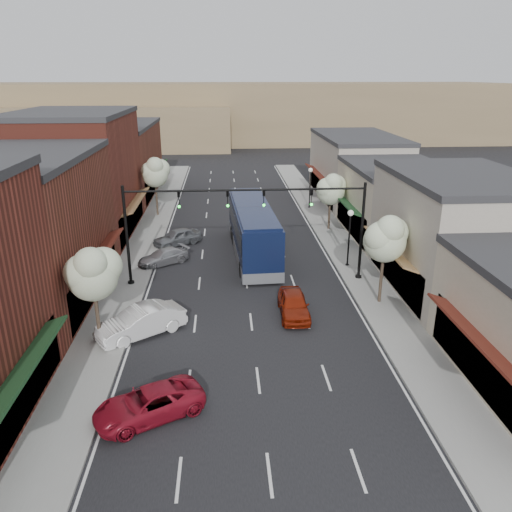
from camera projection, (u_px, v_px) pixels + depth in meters
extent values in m
plane|color=black|center=(253.00, 339.00, 27.61)|extent=(160.00, 160.00, 0.00)
cube|color=gray|center=(147.00, 238.00, 44.41)|extent=(2.80, 73.00, 0.15)
cube|color=gray|center=(333.00, 234.00, 45.44)|extent=(2.80, 73.00, 0.15)
cube|color=gray|center=(163.00, 237.00, 44.49)|extent=(0.25, 73.00, 0.17)
cube|color=gray|center=(318.00, 234.00, 45.35)|extent=(0.25, 73.00, 0.17)
cube|color=black|center=(1.00, 415.00, 18.94)|extent=(0.60, 11.90, 2.60)
cube|color=#173B1D|center=(16.00, 380.00, 18.48)|extent=(1.07, 9.80, 0.49)
cube|color=brown|center=(17.00, 234.00, 30.81)|extent=(9.00, 14.00, 9.00)
cube|color=#2D2D30|center=(3.00, 157.00, 29.20)|extent=(9.20, 14.10, 0.40)
cube|color=black|center=(91.00, 275.00, 32.06)|extent=(0.60, 11.90, 2.60)
cube|color=#531C13|center=(101.00, 253.00, 31.60)|extent=(1.07, 9.80, 0.49)
cube|color=maroon|center=(77.00, 178.00, 43.68)|extent=(9.00, 14.00, 10.50)
cube|color=#2D2D30|center=(69.00, 113.00, 41.81)|extent=(9.20, 14.10, 0.40)
cube|color=black|center=(129.00, 217.00, 45.19)|extent=(0.60, 11.90, 2.60)
cube|color=olive|center=(136.00, 201.00, 44.72)|extent=(1.07, 9.80, 0.49)
cube|color=brown|center=(115.00, 162.00, 59.10)|extent=(9.00, 18.00, 8.00)
cube|color=#2D2D30|center=(111.00, 125.00, 57.66)|extent=(9.20, 18.10, 0.40)
cube|color=black|center=(152.00, 181.00, 60.18)|extent=(0.60, 15.30, 2.60)
cube|color=#173B1D|center=(158.00, 169.00, 59.72)|extent=(1.07, 12.60, 0.49)
cube|color=black|center=(489.00, 367.00, 22.05)|extent=(0.60, 10.20, 2.60)
cube|color=#531C13|center=(476.00, 337.00, 21.49)|extent=(1.07, 8.40, 0.49)
cube|color=#ABA193|center=(457.00, 236.00, 32.79)|extent=(8.00, 12.00, 7.50)
cube|color=#2D2D30|center=(465.00, 177.00, 31.44)|extent=(8.20, 12.10, 0.40)
cube|color=black|center=(398.00, 268.00, 33.30)|extent=(0.60, 10.20, 2.60)
cube|color=olive|center=(389.00, 247.00, 32.74)|extent=(1.07, 8.40, 0.49)
cube|color=beige|center=(396.00, 203.00, 44.30)|extent=(8.00, 12.00, 6.00)
cube|color=#2D2D30|center=(399.00, 167.00, 43.20)|extent=(8.20, 12.10, 0.40)
cube|color=black|center=(354.00, 219.00, 44.55)|extent=(0.60, 10.20, 2.60)
cube|color=#173B1D|center=(346.00, 203.00, 43.99)|extent=(1.07, 8.40, 0.49)
cube|color=#ABA193|center=(356.00, 169.00, 57.25)|extent=(8.00, 16.00, 7.00)
cube|color=#2D2D30|center=(358.00, 136.00, 55.98)|extent=(8.20, 16.10, 0.40)
cube|color=black|center=(324.00, 186.00, 57.67)|extent=(0.60, 13.60, 2.60)
cube|color=#531C13|center=(317.00, 173.00, 57.11)|extent=(1.07, 11.20, 0.49)
cube|color=#7A6647|center=(229.00, 112.00, 109.91)|extent=(120.00, 30.00, 12.00)
cube|color=#7A6647|center=(102.00, 127.00, 97.81)|extent=(50.00, 20.00, 8.00)
cylinder|color=black|center=(358.00, 277.00, 35.54)|extent=(0.44, 0.44, 0.30)
cylinder|color=black|center=(362.00, 233.00, 34.40)|extent=(0.20, 0.20, 7.00)
cylinder|color=black|center=(306.00, 189.00, 33.09)|extent=(8.00, 0.14, 0.14)
imported|color=black|center=(311.00, 198.00, 33.32)|extent=(0.18, 0.46, 1.10)
sphere|color=#19E533|center=(311.00, 204.00, 33.35)|extent=(0.18, 0.18, 0.18)
imported|color=black|center=(264.00, 199.00, 33.12)|extent=(0.18, 0.46, 1.10)
sphere|color=#19E533|center=(264.00, 205.00, 33.15)|extent=(0.18, 0.18, 0.18)
cylinder|color=black|center=(131.00, 283.00, 34.56)|extent=(0.44, 0.44, 0.30)
cylinder|color=black|center=(127.00, 237.00, 33.41)|extent=(0.20, 0.20, 7.00)
cylinder|color=black|center=(185.00, 191.00, 32.60)|extent=(8.00, 0.14, 0.14)
imported|color=black|center=(179.00, 200.00, 32.78)|extent=(0.18, 0.46, 1.10)
sphere|color=#19E533|center=(179.00, 207.00, 32.81)|extent=(0.18, 0.18, 0.18)
imported|color=black|center=(228.00, 199.00, 32.97)|extent=(0.18, 0.46, 1.10)
sphere|color=#19E533|center=(228.00, 206.00, 33.01)|extent=(0.18, 0.18, 0.18)
cylinder|color=#47382B|center=(381.00, 276.00, 31.23)|extent=(0.20, 0.20, 3.71)
sphere|color=beige|center=(385.00, 241.00, 30.43)|extent=(2.60, 2.60, 2.60)
sphere|color=beige|center=(392.00, 232.00, 30.59)|extent=(2.00, 2.00, 2.00)
sphere|color=beige|center=(380.00, 238.00, 30.01)|extent=(1.90, 1.90, 1.90)
sphere|color=beige|center=(390.00, 229.00, 29.65)|extent=(1.70, 1.70, 1.70)
cylinder|color=#47382B|center=(329.00, 213.00, 46.29)|extent=(0.20, 0.20, 3.33)
sphere|color=beige|center=(330.00, 191.00, 45.58)|extent=(2.60, 2.60, 2.60)
sphere|color=beige|center=(335.00, 186.00, 45.75)|extent=(2.00, 2.00, 2.00)
sphere|color=beige|center=(327.00, 188.00, 45.17)|extent=(1.90, 1.90, 1.90)
sphere|color=beige|center=(333.00, 183.00, 44.83)|extent=(1.70, 1.70, 1.70)
cylinder|color=#47382B|center=(97.00, 315.00, 26.49)|extent=(0.20, 0.20, 3.52)
sphere|color=beige|center=(93.00, 276.00, 25.74)|extent=(2.60, 2.60, 2.60)
sphere|color=beige|center=(103.00, 266.00, 25.90)|extent=(2.00, 2.00, 2.00)
sphere|color=beige|center=(83.00, 273.00, 25.32)|extent=(1.90, 1.90, 1.90)
sphere|color=beige|center=(90.00, 264.00, 24.98)|extent=(1.70, 1.70, 1.70)
cylinder|color=#47382B|center=(157.00, 198.00, 50.81)|extent=(0.20, 0.20, 3.84)
sphere|color=beige|center=(155.00, 174.00, 49.99)|extent=(2.60, 2.60, 2.60)
sphere|color=beige|center=(160.00, 169.00, 50.13)|extent=(2.00, 2.00, 2.00)
sphere|color=beige|center=(150.00, 171.00, 49.56)|extent=(1.90, 1.90, 1.90)
sphere|color=beige|center=(155.00, 166.00, 49.20)|extent=(1.70, 1.70, 1.70)
cylinder|color=black|center=(347.00, 265.00, 37.89)|extent=(0.28, 0.28, 0.20)
cylinder|color=black|center=(349.00, 242.00, 37.24)|extent=(0.12, 0.12, 4.00)
sphere|color=white|center=(351.00, 213.00, 36.48)|extent=(0.44, 0.44, 0.44)
cylinder|color=black|center=(309.00, 208.00, 54.30)|extent=(0.28, 0.28, 0.20)
cylinder|color=black|center=(310.00, 191.00, 53.64)|extent=(0.12, 0.12, 4.00)
sphere|color=white|center=(311.00, 170.00, 52.88)|extent=(0.44, 0.44, 0.44)
cube|color=#0D1635|center=(253.00, 229.00, 39.78)|extent=(3.57, 13.44, 3.43)
cube|color=#595B60|center=(253.00, 247.00, 40.31)|extent=(3.59, 13.46, 0.78)
cube|color=black|center=(253.00, 223.00, 39.61)|extent=(3.57, 12.38, 1.22)
cube|color=#0D1635|center=(253.00, 207.00, 39.17)|extent=(3.31, 12.90, 0.28)
cube|color=black|center=(264.00, 247.00, 33.37)|extent=(2.31, 0.20, 1.33)
cylinder|color=black|center=(242.00, 269.00, 35.83)|extent=(0.41, 1.17, 1.15)
cylinder|color=black|center=(278.00, 268.00, 36.12)|extent=(0.41, 1.17, 1.15)
cylinder|color=black|center=(233.00, 233.00, 44.11)|extent=(0.41, 1.17, 1.15)
cylinder|color=black|center=(262.00, 232.00, 44.40)|extent=(0.41, 1.17, 1.15)
cylinder|color=black|center=(234.00, 238.00, 42.66)|extent=(0.41, 1.17, 1.15)
cylinder|color=black|center=(264.00, 237.00, 42.95)|extent=(0.41, 1.17, 1.15)
imported|color=maroon|center=(294.00, 304.00, 30.06)|extent=(1.79, 4.30, 1.46)
imported|color=maroon|center=(149.00, 404.00, 21.10)|extent=(5.13, 4.06, 1.30)
imported|color=silver|center=(141.00, 322.00, 27.73)|extent=(5.10, 4.25, 1.64)
imported|color=#98999E|center=(163.00, 257.00, 38.28)|extent=(4.28, 3.63, 1.18)
imported|color=slate|center=(177.00, 237.00, 42.49)|extent=(4.41, 3.74, 1.43)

